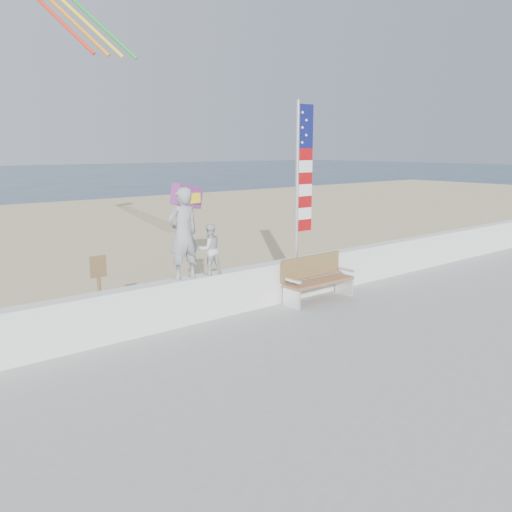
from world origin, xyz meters
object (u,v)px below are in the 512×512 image
at_px(child, 210,249).
at_px(flag, 301,174).
at_px(bench, 316,278).
at_px(adult, 183,234).

height_order(child, flag, flag).
bearing_deg(flag, child, 179.99).
bearing_deg(bench, flag, 100.13).
bearing_deg(adult, child, 179.95).
xyz_separation_m(adult, flag, (3.11, -0.00, 1.03)).
relative_size(adult, bench, 0.98).
bearing_deg(child, adult, 9.19).
height_order(adult, child, adult).
height_order(bench, flag, flag).
bearing_deg(bench, adult, 171.90).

